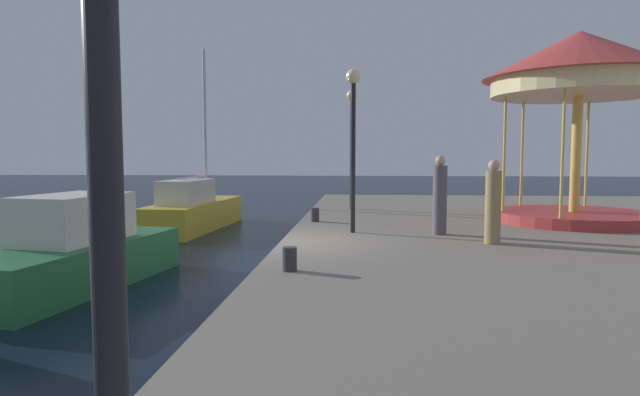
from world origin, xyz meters
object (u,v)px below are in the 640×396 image
(sailboat_yellow, at_px, (194,210))
(bollard_center, at_px, (290,259))
(carousel, at_px, (579,80))
(lamp_post_far_end, at_px, (352,128))
(person_near_carousel, at_px, (440,197))
(person_by_the_water, at_px, (493,204))
(bollard_north, at_px, (315,215))
(motorboat_green, at_px, (72,253))
(lamp_post_mid_promenade, at_px, (353,120))

(sailboat_yellow, distance_m, bollard_center, 11.50)
(carousel, xyz_separation_m, lamp_post_far_end, (-6.48, 3.10, -1.15))
(bollard_center, height_order, person_near_carousel, person_near_carousel)
(sailboat_yellow, bearing_deg, person_by_the_water, -39.00)
(bollard_north, height_order, person_near_carousel, person_near_carousel)
(carousel, bearing_deg, sailboat_yellow, 165.34)
(carousel, distance_m, bollard_center, 10.92)
(lamp_post_far_end, height_order, person_near_carousel, lamp_post_far_end)
(motorboat_green, height_order, person_near_carousel, person_near_carousel)
(sailboat_yellow, bearing_deg, lamp_post_far_end, -1.12)
(sailboat_yellow, relative_size, bollard_center, 16.94)
(lamp_post_mid_promenade, relative_size, bollard_north, 10.05)
(motorboat_green, bearing_deg, lamp_post_mid_promenade, 25.77)
(lamp_post_far_end, xyz_separation_m, person_by_the_water, (3.21, -7.17, -2.03))
(motorboat_green, relative_size, person_by_the_water, 2.97)
(lamp_post_mid_promenade, bearing_deg, lamp_post_far_end, 91.48)
(lamp_post_far_end, bearing_deg, carousel, -25.54)
(bollard_center, distance_m, person_near_carousel, 5.40)
(motorboat_green, xyz_separation_m, bollard_center, (4.78, -1.76, 0.30))
(lamp_post_mid_promenade, xyz_separation_m, person_by_the_water, (3.06, -1.46, -1.92))
(lamp_post_far_end, relative_size, person_by_the_water, 2.30)
(lamp_post_mid_promenade, distance_m, lamp_post_far_end, 5.72)
(motorboat_green, height_order, bollard_north, motorboat_green)
(motorboat_green, height_order, sailboat_yellow, sailboat_yellow)
(person_by_the_water, height_order, person_near_carousel, person_near_carousel)
(lamp_post_mid_promenade, bearing_deg, bollard_center, -102.02)
(person_by_the_water, relative_size, person_near_carousel, 0.95)
(bollard_center, xyz_separation_m, bollard_north, (-0.16, 6.64, 0.00))
(lamp_post_mid_promenade, xyz_separation_m, bollard_center, (-0.97, -4.53, -2.57))
(lamp_post_far_end, relative_size, bollard_north, 10.52)
(lamp_post_mid_promenade, height_order, bollard_north, lamp_post_mid_promenade)
(lamp_post_far_end, xyz_separation_m, bollard_north, (-0.98, -3.61, -2.68))
(bollard_north, distance_m, person_by_the_water, 5.54)
(bollard_north, bearing_deg, bollard_center, -88.61)
(sailboat_yellow, bearing_deg, bollard_north, -37.72)
(carousel, relative_size, person_by_the_water, 2.96)
(carousel, height_order, bollard_north, carousel)
(sailboat_yellow, distance_m, lamp_post_far_end, 6.51)
(lamp_post_far_end, bearing_deg, bollard_north, -105.19)
(bollard_center, relative_size, person_near_carousel, 0.21)
(carousel, xyz_separation_m, person_by_the_water, (-3.27, -4.08, -3.18))
(lamp_post_mid_promenade, bearing_deg, carousel, 22.44)
(carousel, bearing_deg, bollard_center, -135.59)
(bollard_center, relative_size, bollard_north, 1.00)
(sailboat_yellow, bearing_deg, lamp_post_mid_promenade, -44.47)
(bollard_north, bearing_deg, lamp_post_mid_promenade, -61.86)
(bollard_north, bearing_deg, lamp_post_far_end, 74.81)
(lamp_post_mid_promenade, relative_size, person_near_carousel, 2.10)
(sailboat_yellow, height_order, carousel, sailboat_yellow)
(sailboat_yellow, relative_size, person_near_carousel, 3.54)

